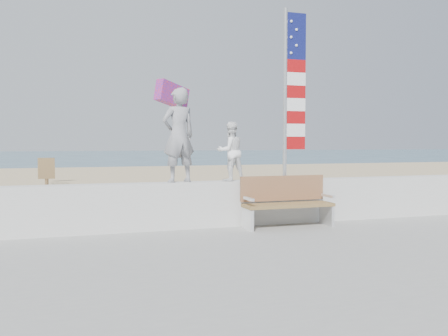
{
  "coord_description": "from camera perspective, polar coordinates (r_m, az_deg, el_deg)",
  "views": [
    {
      "loc": [
        -2.61,
        -6.94,
        1.83
      ],
      "look_at": [
        0.2,
        1.8,
        1.35
      ],
      "focal_mm": 38.0,
      "sensor_mm": 36.0,
      "label": 1
    }
  ],
  "objects": [
    {
      "name": "child",
      "position": [
        9.43,
        0.8,
        2.01
      ],
      "size": [
        0.63,
        0.52,
        1.18
      ],
      "primitive_type": "imported",
      "rotation": [
        0.0,
        0.0,
        3.28
      ],
      "color": "white",
      "rests_on": "seawall"
    },
    {
      "name": "bench",
      "position": [
        9.46,
        7.51,
        -3.96
      ],
      "size": [
        1.8,
        0.57,
        1.0
      ],
      "color": "olive",
      "rests_on": "boardwalk"
    },
    {
      "name": "sand",
      "position": [
        16.25,
        -8.49,
        -3.36
      ],
      "size": [
        90.0,
        40.0,
        0.08
      ],
      "primitive_type": "cube",
      "color": "tan",
      "rests_on": "ground"
    },
    {
      "name": "seawall",
      "position": [
        9.39,
        -1.54,
        -4.35
      ],
      "size": [
        30.0,
        0.35,
        0.9
      ],
      "primitive_type": "cube",
      "color": "silver",
      "rests_on": "boardwalk"
    },
    {
      "name": "parafoil_kite",
      "position": [
        13.07,
        -6.17,
        8.74
      ],
      "size": [
        1.08,
        0.84,
        0.76
      ],
      "color": "#F8321B",
      "rests_on": "ground"
    },
    {
      "name": "sign",
      "position": [
        10.13,
        -20.54,
        -2.21
      ],
      "size": [
        0.32,
        0.07,
        1.46
      ],
      "color": "olive",
      "rests_on": "sand"
    },
    {
      "name": "adult",
      "position": [
        9.15,
        -5.49,
        3.95
      ],
      "size": [
        0.74,
        0.57,
        1.81
      ],
      "primitive_type": "imported",
      "rotation": [
        0.0,
        0.0,
        3.36
      ],
      "color": "gray",
      "rests_on": "seawall"
    },
    {
      "name": "flag",
      "position": [
        9.99,
        8.03,
        9.65
      ],
      "size": [
        0.5,
        0.08,
        3.5
      ],
      "color": "silver",
      "rests_on": "seawall"
    },
    {
      "name": "ground",
      "position": [
        7.63,
        2.76,
        -10.88
      ],
      "size": [
        220.0,
        220.0,
        0.0
      ],
      "primitive_type": "plane",
      "color": "#335366",
      "rests_on": "ground"
    }
  ]
}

